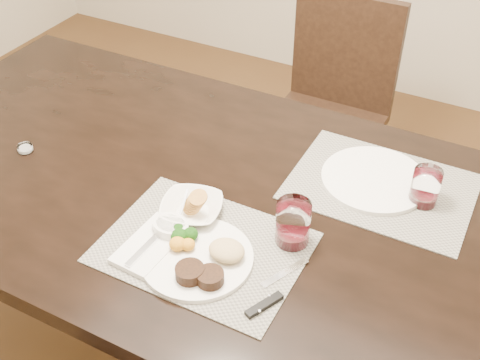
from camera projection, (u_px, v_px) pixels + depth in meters
The scene contains 14 objects.
ground_plane at pixel (218, 360), 2.02m from camera, with size 4.50×4.50×0.00m, color #422915.
dining_table at pixel (213, 213), 1.60m from camera, with size 2.00×1.00×0.75m.
chair_far at pixel (332, 102), 2.35m from camera, with size 0.42×0.42×0.90m.
placemat_near at pixel (204, 247), 1.39m from camera, with size 0.46×0.34×0.00m, color slate.
placemat_far at pixel (381, 187), 1.56m from camera, with size 0.46×0.34×0.00m, color slate.
dinner_plate at pixel (201, 258), 1.34m from camera, with size 0.26×0.26×0.05m.
napkin_fork at pixel (151, 244), 1.38m from camera, with size 0.11×0.19×0.02m.
steak_knife at pixel (269, 297), 1.27m from camera, with size 0.07×0.21×0.01m.
cracker_bowl at pixel (192, 208), 1.46m from camera, with size 0.18×0.18×0.07m.
sauce_ramekin at pixel (171, 228), 1.41m from camera, with size 0.09×0.14×0.07m.
wine_glass_near at pixel (293, 225), 1.37m from camera, with size 0.08×0.08×0.11m.
far_plate at pixel (374, 179), 1.57m from camera, with size 0.28×0.28×0.01m, color white.
wine_glass_far at pixel (425, 188), 1.48m from camera, with size 0.07×0.07×0.10m.
salt_cellar at pixel (25, 149), 1.68m from camera, with size 0.04×0.04×0.02m.
Camera 1 is at (0.61, -1.02, 1.75)m, focal length 45.00 mm.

